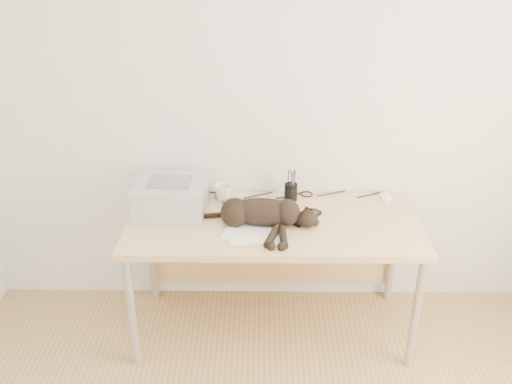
{
  "coord_description": "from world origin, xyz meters",
  "views": [
    {
      "loc": [
        -0.07,
        -1.3,
        2.28
      ],
      "look_at": [
        -0.1,
        1.34,
        0.94
      ],
      "focal_mm": 40.0,
      "sensor_mm": 36.0,
      "label": 1
    }
  ],
  "objects_px": {
    "pen_cup": "(291,192)",
    "cat": "(259,214)",
    "printer": "(171,196)",
    "mouse": "(386,195)",
    "mug": "(223,193)",
    "desk": "(273,234)"
  },
  "relations": [
    {
      "from": "cat",
      "to": "mug",
      "type": "relative_size",
      "value": 6.76
    },
    {
      "from": "mouse",
      "to": "desk",
      "type": "bearing_deg",
      "value": -170.58
    },
    {
      "from": "mug",
      "to": "pen_cup",
      "type": "bearing_deg",
      "value": 1.0
    },
    {
      "from": "pen_cup",
      "to": "cat",
      "type": "bearing_deg",
      "value": -122.09
    },
    {
      "from": "desk",
      "to": "mug",
      "type": "height_order",
      "value": "mug"
    },
    {
      "from": "mouse",
      "to": "mug",
      "type": "bearing_deg",
      "value": 175.5
    },
    {
      "from": "pen_cup",
      "to": "mouse",
      "type": "xyz_separation_m",
      "value": [
        0.56,
        0.03,
        -0.03
      ]
    },
    {
      "from": "cat",
      "to": "mug",
      "type": "xyz_separation_m",
      "value": [
        -0.21,
        0.29,
        -0.02
      ]
    },
    {
      "from": "cat",
      "to": "mouse",
      "type": "height_order",
      "value": "cat"
    },
    {
      "from": "desk",
      "to": "cat",
      "type": "relative_size",
      "value": 2.28
    },
    {
      "from": "desk",
      "to": "mouse",
      "type": "distance_m",
      "value": 0.7
    },
    {
      "from": "printer",
      "to": "cat",
      "type": "height_order",
      "value": "printer"
    },
    {
      "from": "printer",
      "to": "mug",
      "type": "xyz_separation_m",
      "value": [
        0.28,
        0.13,
        -0.04
      ]
    },
    {
      "from": "printer",
      "to": "cat",
      "type": "relative_size",
      "value": 0.57
    },
    {
      "from": "cat",
      "to": "pen_cup",
      "type": "height_order",
      "value": "pen_cup"
    },
    {
      "from": "mug",
      "to": "mouse",
      "type": "relative_size",
      "value": 0.88
    },
    {
      "from": "cat",
      "to": "printer",
      "type": "bearing_deg",
      "value": 166.93
    },
    {
      "from": "printer",
      "to": "pen_cup",
      "type": "distance_m",
      "value": 0.69
    },
    {
      "from": "pen_cup",
      "to": "mouse",
      "type": "height_order",
      "value": "pen_cup"
    },
    {
      "from": "mug",
      "to": "mouse",
      "type": "bearing_deg",
      "value": 2.46
    },
    {
      "from": "desk",
      "to": "printer",
      "type": "relative_size",
      "value": 4.03
    },
    {
      "from": "cat",
      "to": "mug",
      "type": "bearing_deg",
      "value": 131.24
    }
  ]
}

